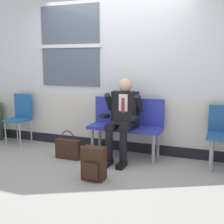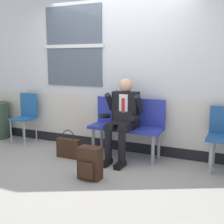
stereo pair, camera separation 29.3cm
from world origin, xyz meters
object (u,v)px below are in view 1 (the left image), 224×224
(backpack, at_px, (94,164))
(handbag, at_px, (68,149))
(bench_with_person, at_px, (126,122))
(folding_chair, at_px, (21,114))
(person_seated, at_px, (122,117))

(backpack, height_order, handbag, handbag)
(backpack, bearing_deg, bench_with_person, 85.85)
(backpack, distance_m, folding_chair, 2.27)
(person_seated, xyz_separation_m, folding_chair, (-2.05, 0.20, -0.12))
(bench_with_person, xyz_separation_m, backpack, (-0.08, -1.08, -0.34))
(bench_with_person, relative_size, backpack, 2.71)
(bench_with_person, bearing_deg, person_seated, -90.00)
(person_seated, height_order, handbag, person_seated)
(bench_with_person, distance_m, backpack, 1.13)
(person_seated, distance_m, folding_chair, 2.07)
(bench_with_person, xyz_separation_m, folding_chair, (-2.05, -0.01, -0.00))
(bench_with_person, distance_m, folding_chair, 2.05)
(person_seated, bearing_deg, folding_chair, 174.57)
(person_seated, height_order, backpack, person_seated)
(backpack, relative_size, folding_chair, 0.47)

